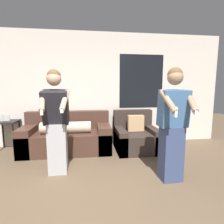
# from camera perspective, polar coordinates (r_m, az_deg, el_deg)

# --- Properties ---
(ground_plane) EXTENTS (14.00, 14.00, 0.00)m
(ground_plane) POSITION_cam_1_polar(r_m,az_deg,el_deg) (2.14, -5.35, -32.68)
(ground_plane) COLOR brown
(wall_back) EXTENTS (6.54, 0.07, 2.70)m
(wall_back) POSITION_cam_1_polar(r_m,az_deg,el_deg) (4.32, -6.56, 7.36)
(wall_back) COLOR silver
(wall_back) RESTS_ON ground_plane
(couch) EXTENTS (1.89, 0.86, 0.85)m
(couch) POSITION_cam_1_polar(r_m,az_deg,el_deg) (4.03, -14.36, -7.87)
(couch) COLOR #472D23
(couch) RESTS_ON ground_plane
(armchair) EXTENTS (0.91, 0.92, 0.87)m
(armchair) POSITION_cam_1_polar(r_m,az_deg,el_deg) (4.05, 7.68, -7.98)
(armchair) COLOR #332823
(armchair) RESTS_ON ground_plane
(side_table) EXTENTS (0.45, 0.43, 0.82)m
(side_table) POSITION_cam_1_polar(r_m,az_deg,el_deg) (4.51, -31.05, -3.94)
(side_table) COLOR black
(side_table) RESTS_ON ground_plane
(person_left) EXTENTS (0.45, 0.51, 1.67)m
(person_left) POSITION_cam_1_polar(r_m,az_deg,el_deg) (2.90, -17.76, -3.09)
(person_left) COLOR #B2B2B7
(person_left) RESTS_ON ground_plane
(person_right) EXTENTS (0.47, 0.48, 1.68)m
(person_right) POSITION_cam_1_polar(r_m,az_deg,el_deg) (2.71, 19.23, -3.92)
(person_right) COLOR #384770
(person_right) RESTS_ON ground_plane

